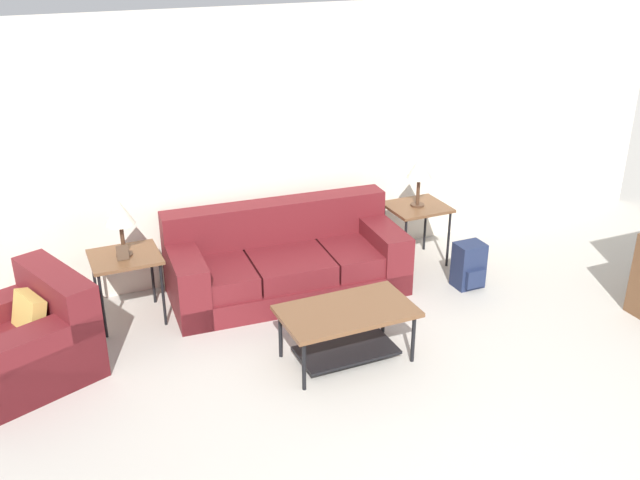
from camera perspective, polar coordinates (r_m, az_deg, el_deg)
The scene contains 10 objects.
wall_back at distance 7.07m, azimuth -2.60°, elevation 7.82°, with size 9.12×0.06×2.60m.
couch at distance 6.83m, azimuth -2.77°, elevation -1.83°, with size 2.27×1.08×0.82m.
armchair at distance 6.04m, azimuth -22.62°, elevation -7.65°, with size 1.27×1.23×0.80m.
coffee_table at distance 5.75m, azimuth 2.15°, elevation -6.61°, with size 1.07×0.62×0.46m.
side_table_left at distance 6.43m, azimuth -15.31°, elevation -1.69°, with size 0.59×0.53×0.63m.
side_table_right at distance 7.37m, azimuth 7.76°, elevation 2.30°, with size 0.59×0.53×0.63m.
table_lamp_left at distance 6.26m, azimuth -15.76°, elevation 2.04°, with size 0.25×0.25×0.51m.
table_lamp_right at distance 7.21m, azimuth 7.96°, elevation 5.63°, with size 0.25×0.25×0.51m.
backpack at distance 7.08m, azimuth 11.83°, elevation -2.02°, with size 0.28×0.29×0.45m.
picture_frame at distance 6.31m, azimuth -15.52°, elevation -0.98°, with size 0.10×0.04×0.13m.
Camera 1 is at (-2.46, -2.45, 3.26)m, focal length 40.00 mm.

